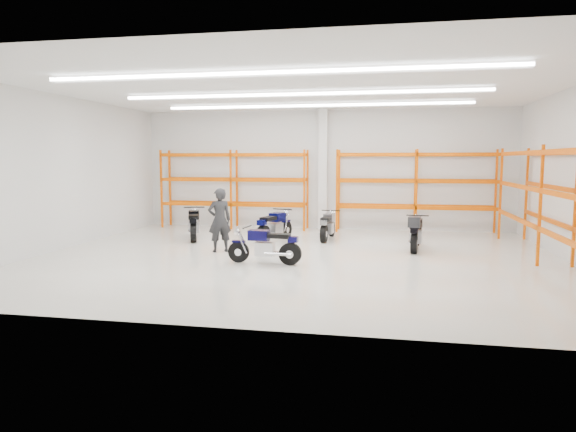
% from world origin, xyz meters
% --- Properties ---
extents(ground, '(14.00, 14.00, 0.00)m').
position_xyz_m(ground, '(0.00, 0.00, 0.00)').
color(ground, beige).
rests_on(ground, ground).
extents(room_shell, '(14.02, 12.02, 4.51)m').
position_xyz_m(room_shell, '(0.00, 0.03, 3.28)').
color(room_shell, silver).
rests_on(room_shell, ground).
extents(motorcycle_main, '(1.92, 0.64, 0.94)m').
position_xyz_m(motorcycle_main, '(-0.57, -1.01, 0.44)').
color(motorcycle_main, black).
rests_on(motorcycle_main, ground).
extents(motorcycle_back_a, '(0.93, 2.03, 1.03)m').
position_xyz_m(motorcycle_back_a, '(-3.88, 2.47, 0.48)').
color(motorcycle_back_a, black).
rests_on(motorcycle_back_a, ground).
extents(motorcycle_back_b, '(0.92, 2.04, 1.03)m').
position_xyz_m(motorcycle_back_b, '(-1.16, 2.39, 0.48)').
color(motorcycle_back_b, black).
rests_on(motorcycle_back_b, ground).
extents(motorcycle_back_c, '(0.63, 1.91, 0.94)m').
position_xyz_m(motorcycle_back_c, '(0.48, 3.17, 0.44)').
color(motorcycle_back_c, black).
rests_on(motorcycle_back_c, ground).
extents(motorcycle_back_d, '(0.67, 2.07, 1.06)m').
position_xyz_m(motorcycle_back_d, '(3.21, 1.65, 0.51)').
color(motorcycle_back_d, black).
rests_on(motorcycle_back_d, ground).
extents(standing_man, '(0.80, 0.73, 1.83)m').
position_xyz_m(standing_man, '(-2.30, 0.41, 0.92)').
color(standing_man, black).
rests_on(standing_man, ground).
extents(structural_column, '(0.32, 0.32, 4.50)m').
position_xyz_m(structural_column, '(0.00, 5.82, 2.25)').
color(structural_column, white).
rests_on(structural_column, ground).
extents(pallet_racking_back_left, '(5.67, 0.87, 3.00)m').
position_xyz_m(pallet_racking_back_left, '(-3.40, 5.48, 1.79)').
color(pallet_racking_back_left, '#D93A00').
rests_on(pallet_racking_back_left, ground).
extents(pallet_racking_back_right, '(5.67, 0.87, 3.00)m').
position_xyz_m(pallet_racking_back_right, '(3.40, 5.48, 1.79)').
color(pallet_racking_back_right, '#D93A00').
rests_on(pallet_racking_back_right, ground).
extents(pallet_racking_side, '(0.87, 9.07, 3.00)m').
position_xyz_m(pallet_racking_side, '(6.48, 0.00, 1.81)').
color(pallet_racking_side, '#D93A00').
rests_on(pallet_racking_side, ground).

